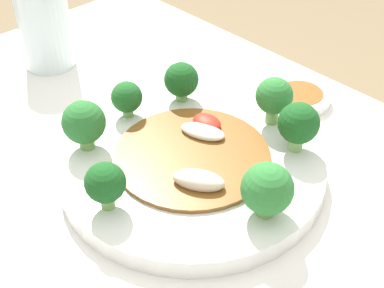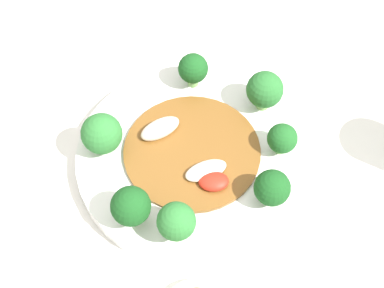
% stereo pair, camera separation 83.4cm
% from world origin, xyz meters
% --- Properties ---
extents(plate, '(0.32, 0.32, 0.02)m').
position_xyz_m(plate, '(-0.04, 0.02, 0.78)').
color(plate, white).
rests_on(plate, table).
extents(broccoli_south, '(0.04, 0.04, 0.06)m').
position_xyz_m(broccoli_south, '(-0.05, -0.10, 0.83)').
color(broccoli_south, '#7AAD5B').
rests_on(broccoli_south, plate).
extents(broccoli_east, '(0.06, 0.06, 0.06)m').
position_xyz_m(broccoli_east, '(0.08, 0.01, 0.83)').
color(broccoli_east, '#7AAD5B').
rests_on(broccoli_east, plate).
extents(broccoli_west, '(0.04, 0.04, 0.05)m').
position_xyz_m(broccoli_west, '(-0.16, 0.02, 0.82)').
color(broccoli_west, '#7AAD5B').
rests_on(broccoli_west, plate).
extents(broccoli_southwest, '(0.05, 0.05, 0.06)m').
position_xyz_m(broccoli_southwest, '(-0.15, -0.06, 0.83)').
color(broccoli_southwest, '#7AAD5B').
rests_on(broccoli_southwest, plate).
extents(broccoli_northeast, '(0.05, 0.05, 0.06)m').
position_xyz_m(broccoli_northeast, '(0.03, 0.12, 0.83)').
color(broccoli_northeast, '#89B76B').
rests_on(broccoli_northeast, plate).
extents(broccoli_northwest, '(0.05, 0.05, 0.06)m').
position_xyz_m(broccoli_northwest, '(-0.14, 0.10, 0.83)').
color(broccoli_northwest, '#7AAD5B').
rests_on(broccoli_northwest, plate).
extents(broccoli_north, '(0.05, 0.05, 0.06)m').
position_xyz_m(broccoli_north, '(-0.02, 0.14, 0.83)').
color(broccoli_north, '#7AAD5B').
rests_on(broccoli_north, plate).
extents(stirfry_center, '(0.19, 0.19, 0.02)m').
position_xyz_m(stirfry_center, '(-0.04, 0.02, 0.80)').
color(stirfry_center, brown).
rests_on(stirfry_center, plate).
extents(drinking_glass, '(0.08, 0.08, 0.13)m').
position_xyz_m(drinking_glass, '(-0.39, 0.04, 0.83)').
color(drinking_glass, silver).
rests_on(drinking_glass, table).
extents(sauce_dish, '(0.09, 0.09, 0.02)m').
position_xyz_m(sauce_dish, '(-0.05, 0.24, 0.78)').
color(sauce_dish, white).
rests_on(sauce_dish, table).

